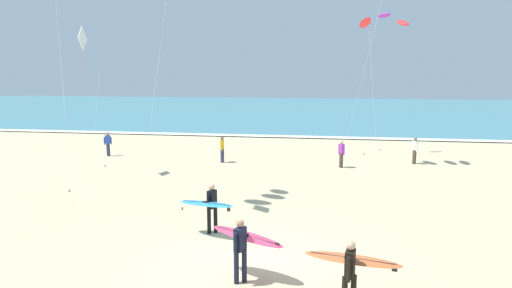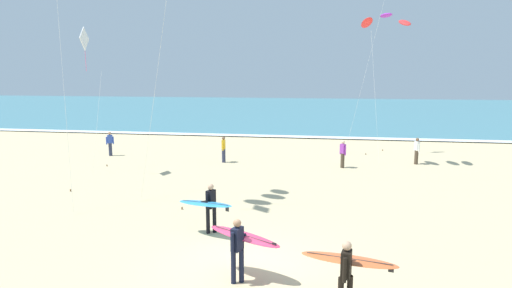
% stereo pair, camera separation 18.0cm
% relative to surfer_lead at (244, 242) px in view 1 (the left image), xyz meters
% --- Properties ---
extents(ground_plane, '(160.00, 160.00, 0.00)m').
position_rel_surfer_lead_xyz_m(ground_plane, '(-0.08, 0.77, -1.04)').
color(ground_plane, '#CCB789').
extents(ocean_water, '(160.00, 60.00, 0.08)m').
position_rel_surfer_lead_xyz_m(ocean_water, '(-0.08, 55.17, -1.00)').
color(ocean_water, teal).
rests_on(ocean_water, ground).
extents(shoreline_foam, '(160.00, 1.26, 0.01)m').
position_rel_surfer_lead_xyz_m(shoreline_foam, '(-0.08, 25.47, -0.96)').
color(shoreline_foam, white).
rests_on(shoreline_foam, ocean_water).
extents(surfer_lead, '(2.12, 1.20, 1.71)m').
position_rel_surfer_lead_xyz_m(surfer_lead, '(0.00, 0.00, 0.00)').
color(surfer_lead, black).
rests_on(surfer_lead, ground).
extents(surfer_trailing, '(2.06, 1.15, 1.71)m').
position_rel_surfer_lead_xyz_m(surfer_trailing, '(-1.70, 2.92, -0.00)').
color(surfer_trailing, black).
rests_on(surfer_trailing, ground).
extents(surfer_third, '(2.27, 1.11, 1.71)m').
position_rel_surfer_lead_xyz_m(surfer_third, '(2.63, -0.98, 0.00)').
color(surfer_third, black).
rests_on(surfer_third, ground).
extents(kite_arc_violet_mid, '(2.87, 4.01, 8.66)m').
position_rel_surfer_lead_xyz_m(kite_arc_violet_mid, '(5.21, 15.31, 7.23)').
color(kite_arc_violet_mid, red).
rests_on(kite_arc_violet_mid, ground).
extents(kite_diamond_ivory_distant, '(0.51, 2.73, 7.67)m').
position_rel_surfer_lead_xyz_m(kite_diamond_ivory_distant, '(-10.14, 10.16, 5.78)').
color(kite_diamond_ivory_distant, white).
rests_on(kite_diamond_ivory_distant, ground).
extents(bystander_white_top, '(0.29, 0.47, 1.59)m').
position_rel_surfer_lead_xyz_m(bystander_white_top, '(7.40, 15.83, -0.23)').
color(bystander_white_top, '#4C3D2D').
rests_on(bystander_white_top, ground).
extents(bystander_yellow_top, '(0.22, 0.50, 1.59)m').
position_rel_surfer_lead_xyz_m(bystander_yellow_top, '(-4.03, 14.43, -0.23)').
color(bystander_yellow_top, '#2D334C').
rests_on(bystander_yellow_top, ground).
extents(bystander_purple_top, '(0.35, 0.40, 1.59)m').
position_rel_surfer_lead_xyz_m(bystander_purple_top, '(3.04, 14.09, -0.23)').
color(bystander_purple_top, '#4C3D2D').
rests_on(bystander_purple_top, ground).
extents(bystander_blue_top, '(0.42, 0.33, 1.59)m').
position_rel_surfer_lead_xyz_m(bystander_blue_top, '(-11.91, 15.28, -0.23)').
color(bystander_blue_top, '#2D334C').
rests_on(bystander_blue_top, ground).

